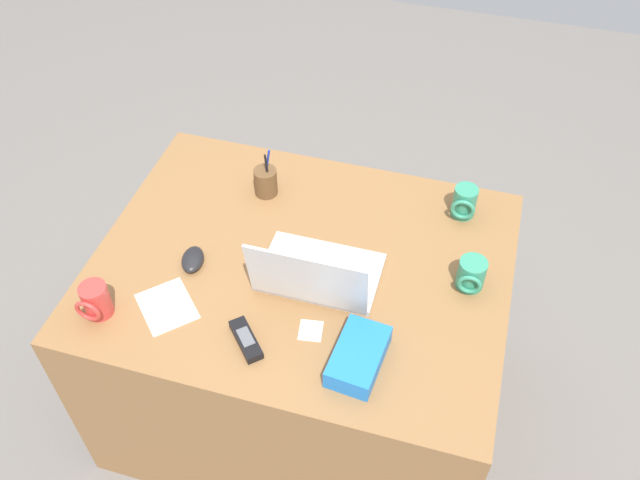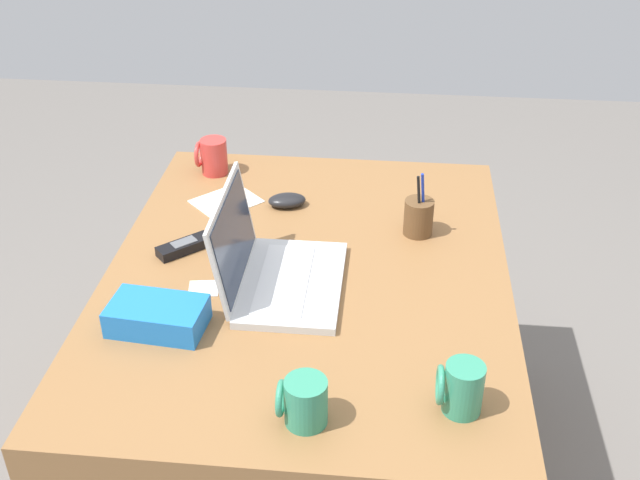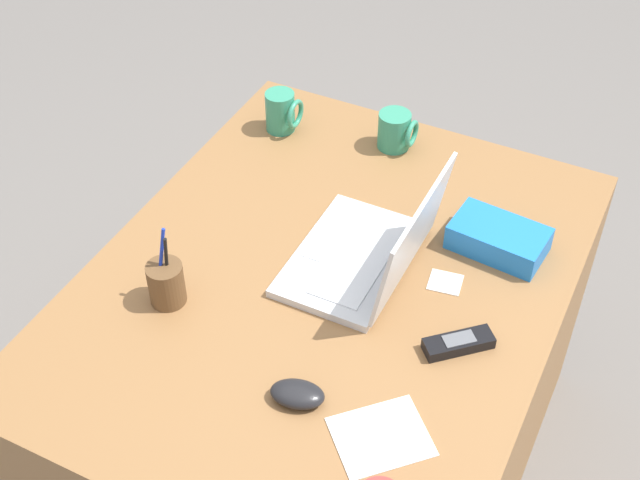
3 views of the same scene
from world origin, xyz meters
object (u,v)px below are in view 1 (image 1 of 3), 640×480
cordless_phone (246,340)px  snack_bag (358,356)px  coffee_mug_white (464,203)px  pen_holder (266,181)px  computer_mouse (193,259)px  coffee_mug_tall (471,275)px  coffee_mug_spare (95,301)px  laptop (316,274)px

cordless_phone → snack_bag: 0.29m
coffee_mug_white → pen_holder: pen_holder is taller
computer_mouse → coffee_mug_tall: coffee_mug_tall is taller
coffee_mug_spare → computer_mouse: bearing=-126.1°
coffee_mug_white → pen_holder: size_ratio=0.58×
computer_mouse → coffee_mug_spare: size_ratio=0.97×
pen_holder → snack_bag: size_ratio=0.90×
coffee_mug_tall → snack_bag: 0.41m
coffee_mug_spare → snack_bag: (-0.71, -0.04, -0.02)m
coffee_mug_spare → cordless_phone: coffee_mug_spare is taller
coffee_mug_tall → cordless_phone: bearing=33.5°
coffee_mug_spare → coffee_mug_tall: bearing=-158.5°
laptop → computer_mouse: laptop is taller
computer_mouse → coffee_mug_spare: bearing=40.5°
computer_mouse → snack_bag: snack_bag is taller
computer_mouse → snack_bag: 0.57m
coffee_mug_tall → coffee_mug_spare: (0.94, 0.37, 0.01)m
coffee_mug_spare → snack_bag: size_ratio=0.52×
computer_mouse → cordless_phone: 0.32m
coffee_mug_spare → cordless_phone: size_ratio=0.79×
laptop → coffee_mug_tall: 0.42m
coffee_mug_white → coffee_mug_tall: size_ratio=1.11×
coffee_mug_white → laptop: bearing=48.1°
coffee_mug_tall → snack_bag: coffee_mug_tall is taller
laptop → coffee_mug_spare: 0.59m
laptop → coffee_mug_spare: (0.53, 0.25, 0.01)m
pen_holder → laptop: bearing=128.8°
laptop → snack_bag: size_ratio=1.70×
coffee_mug_white → snack_bag: bearing=73.6°
laptop → coffee_mug_white: 0.53m
laptop → snack_bag: (-0.17, 0.22, -0.02)m
coffee_mug_white → cordless_phone: coffee_mug_white is taller
coffee_mug_tall → pen_holder: (0.67, -0.21, 0.00)m
coffee_mug_spare → pen_holder: 0.64m
laptop → snack_bag: laptop is taller
coffee_mug_tall → coffee_mug_white: bearing=-78.3°
coffee_mug_white → pen_holder: bearing=6.6°
coffee_mug_white → cordless_phone: bearing=53.0°
coffee_mug_spare → cordless_phone: bearing=-177.4°
computer_mouse → coffee_mug_white: bearing=-163.3°
computer_mouse → pen_holder: size_ratio=0.56×
laptop → pen_holder: (0.26, -0.32, 0.00)m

